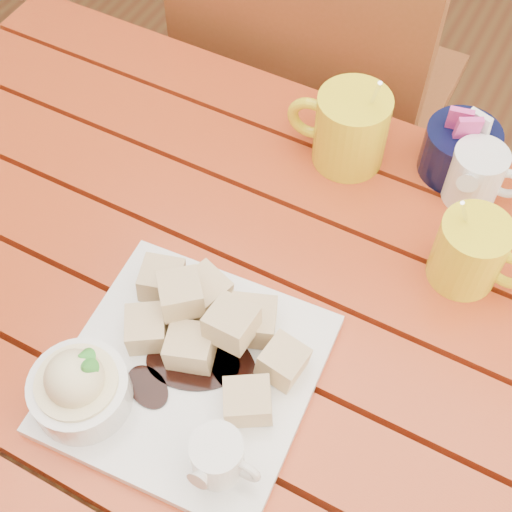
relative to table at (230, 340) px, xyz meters
The scene contains 8 objects.
ground 0.64m from the table, 90.00° to the right, with size 5.00×5.00×0.00m, color #5D301A.
table is the anchor object (origin of this frame).
dessert_plate 0.19m from the table, 92.90° to the right, with size 0.30×0.30×0.11m.
coffee_mug_left 0.33m from the table, 83.55° to the left, with size 0.14×0.10×0.17m.
coffee_mug_right 0.34m from the table, 35.16° to the left, with size 0.13×0.09×0.15m.
cream_pitcher 0.40m from the table, 54.43° to the left, with size 0.10×0.09×0.09m.
sugar_caddy 0.41m from the table, 62.26° to the left, with size 0.10×0.10×0.11m.
chair_far 0.61m from the table, 103.76° to the left, with size 0.47×0.47×0.97m.
Camera 1 is at (0.25, -0.39, 1.52)m, focal length 50.00 mm.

